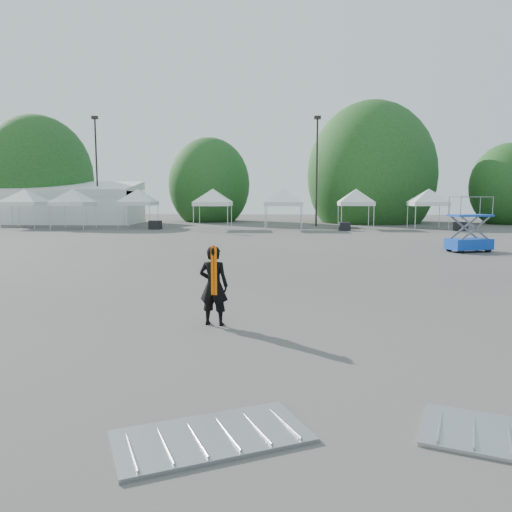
{
  "coord_description": "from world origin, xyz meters",
  "views": [
    {
      "loc": [
        0.4,
        -13.62,
        2.79
      ],
      "look_at": [
        -0.37,
        -1.4,
        1.3
      ],
      "focal_mm": 35.0,
      "sensor_mm": 36.0,
      "label": 1
    }
  ],
  "objects": [
    {
      "name": "tent_b",
      "position": [
        -17.5,
        27.17,
        3.06
      ],
      "size": [
        4.18,
        4.18,
        3.88
      ],
      "color": "silver",
      "rests_on": "ground"
    },
    {
      "name": "man",
      "position": [
        -1.17,
        -3.14,
        0.87
      ],
      "size": [
        0.69,
        0.5,
        1.73
      ],
      "rotation": [
        0.0,
        0.0,
        2.99
      ],
      "color": "black",
      "rests_on": "ground"
    },
    {
      "name": "light_pole_west",
      "position": [
        -18.0,
        34.0,
        5.77
      ],
      "size": [
        0.6,
        0.25,
        10.3
      ],
      "color": "black",
      "rests_on": "ground"
    },
    {
      "name": "tent_c",
      "position": [
        -12.49,
        28.91,
        3.06
      ],
      "size": [
        4.14,
        4.14,
        3.88
      ],
      "color": "silver",
      "rests_on": "ground"
    },
    {
      "name": "tent_e",
      "position": [
        0.07,
        27.54,
        3.06
      ],
      "size": [
        4.42,
        4.42,
        3.88
      ],
      "color": "silver",
      "rests_on": "ground"
    },
    {
      "name": "crate_east",
      "position": [
        14.09,
        26.74,
        0.35
      ],
      "size": [
        1.05,
        0.92,
        0.7
      ],
      "primitive_type": "cube",
      "rotation": [
        0.0,
        0.0,
        0.28
      ],
      "color": "black",
      "rests_on": "ground"
    },
    {
      "name": "marquee",
      "position": [
        -22.0,
        35.0,
        1.97
      ],
      "size": [
        15.0,
        6.25,
        4.23
      ],
      "color": "white",
      "rests_on": "ground"
    },
    {
      "name": "tent_a",
      "position": [
        -22.19,
        28.27,
        3.06
      ],
      "size": [
        4.43,
        4.43,
        3.88
      ],
      "color": "silver",
      "rests_on": "ground"
    },
    {
      "name": "tent_g",
      "position": [
        12.02,
        28.64,
        3.06
      ],
      "size": [
        4.06,
        4.06,
        3.88
      ],
      "color": "silver",
      "rests_on": "ground"
    },
    {
      "name": "tree_far_e",
      "position": [
        22.0,
        37.0,
        3.63
      ],
      "size": [
        3.84,
        3.84,
        5.84
      ],
      "color": "#382314",
      "rests_on": "ground"
    },
    {
      "name": "ground",
      "position": [
        0.0,
        0.0,
        0.0
      ],
      "size": [
        120.0,
        120.0,
        0.0
      ],
      "primitive_type": "plane",
      "color": "#474442",
      "rests_on": "ground"
    },
    {
      "name": "light_pole_east",
      "position": [
        3.0,
        32.0,
        5.52
      ],
      "size": [
        0.6,
        0.25,
        9.8
      ],
      "color": "black",
      "rests_on": "ground"
    },
    {
      "name": "tree_mid_w",
      "position": [
        -8.0,
        40.0,
        3.93
      ],
      "size": [
        4.16,
        4.16,
        6.33
      ],
      "color": "#382314",
      "rests_on": "ground"
    },
    {
      "name": "tent_f",
      "position": [
        6.12,
        28.85,
        3.06
      ],
      "size": [
        3.98,
        3.98,
        3.88
      ],
      "color": "silver",
      "rests_on": "ground"
    },
    {
      "name": "tent_d",
      "position": [
        -5.75,
        27.44,
        3.06
      ],
      "size": [
        4.19,
        4.19,
        3.88
      ],
      "color": "silver",
      "rests_on": "ground"
    },
    {
      "name": "crate_west",
      "position": [
        -10.5,
        26.91,
        0.36
      ],
      "size": [
        1.02,
        0.85,
        0.72
      ],
      "primitive_type": "cube",
      "rotation": [
        0.0,
        0.0,
        -0.16
      ],
      "color": "black",
      "rests_on": "ground"
    },
    {
      "name": "scissor_lift",
      "position": [
        9.39,
        11.57,
        1.38
      ],
      "size": [
        2.35,
        1.71,
        2.73
      ],
      "rotation": [
        0.0,
        0.0,
        0.34
      ],
      "color": "#0D2EB0",
      "rests_on": "ground"
    },
    {
      "name": "crate_mid",
      "position": [
        4.94,
        26.33,
        0.33
      ],
      "size": [
        0.9,
        0.73,
        0.66
      ],
      "primitive_type": "cube",
      "rotation": [
        0.0,
        0.0,
        0.08
      ],
      "color": "black",
      "rests_on": "ground"
    },
    {
      "name": "tree_far_w",
      "position": [
        -26.0,
        38.0,
        4.54
      ],
      "size": [
        4.8,
        4.8,
        7.3
      ],
      "color": "#382314",
      "rests_on": "ground"
    },
    {
      "name": "barrier_left",
      "position": [
        -0.46,
        -8.21,
        0.04
      ],
      "size": [
        2.48,
        1.96,
        0.07
      ],
      "rotation": [
        0.0,
        0.0,
        0.45
      ],
      "color": "#9B9DA3",
      "rests_on": "ground"
    },
    {
      "name": "tree_mid_e",
      "position": [
        9.0,
        39.0,
        4.84
      ],
      "size": [
        5.12,
        5.12,
        7.79
      ],
      "color": "#382314",
      "rests_on": "ground"
    }
  ]
}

